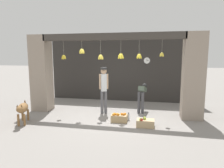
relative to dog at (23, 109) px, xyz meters
name	(u,v)px	position (x,y,z in m)	size (l,w,h in m)	color
ground_plane	(110,116)	(2.60, 1.32, -0.49)	(60.00, 60.00, 0.00)	gray
shop_back_wall	(121,70)	(2.60, 3.92, 0.99)	(6.97, 0.12, 2.96)	#2D2B28
shop_pillar_left	(41,73)	(-0.24, 1.62, 0.99)	(0.70, 0.60, 2.96)	gray
shop_pillar_right	(193,76)	(5.43, 1.62, 0.99)	(0.70, 0.60, 2.96)	gray
storefront_awning	(110,38)	(2.59, 1.44, 2.30)	(5.07, 0.28, 0.94)	#3D3833
dog	(23,109)	(0.00, 0.00, 0.00)	(0.57, 1.02, 0.72)	olive
shopkeeper	(104,86)	(2.30, 1.62, 0.56)	(0.32, 0.31, 1.75)	#56565B
worker_stooping	(142,94)	(3.70, 2.11, 0.22)	(0.33, 0.81, 1.06)	#424247
fruit_crate_oranges	(119,118)	(3.02, 0.78, -0.35)	(0.52, 0.34, 0.31)	tan
fruit_crate_apples	(145,123)	(3.89, 0.49, -0.37)	(0.54, 0.38, 0.29)	tan
water_bottle	(129,117)	(3.31, 1.00, -0.36)	(0.07, 0.07, 0.26)	silver
wall_clock	(147,61)	(3.81, 3.84, 1.46)	(0.30, 0.03, 0.30)	black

